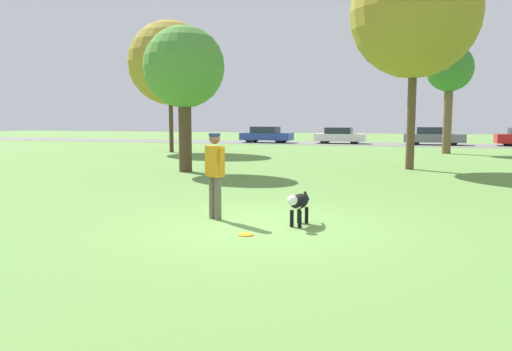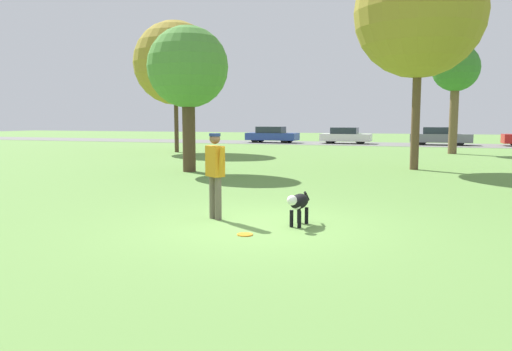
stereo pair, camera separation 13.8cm
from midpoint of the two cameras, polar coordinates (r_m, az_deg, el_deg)
ground_plane at (r=9.29m, az=0.81°, el=-5.75°), size 120.00×120.00×0.00m
far_road_strip at (r=39.99m, az=14.48°, el=3.49°), size 120.00×6.00×0.01m
person at (r=9.77m, az=-4.29°, el=0.77°), size 0.58×0.45×1.69m
dog at (r=9.23m, az=5.30°, el=-3.15°), size 0.35×1.00×0.62m
frisbee at (r=8.56m, az=-0.82°, el=-6.76°), size 0.27×0.27×0.02m
tree_mid_center at (r=20.72m, az=18.37°, el=17.26°), size 4.91×4.91×8.42m
tree_far_left at (r=30.10m, az=-9.08°, el=12.57°), size 4.84×4.84×7.62m
tree_near_left at (r=18.86m, az=-7.58°, el=12.02°), size 2.98×2.98×5.35m
tree_far_right at (r=30.42m, az=21.99°, el=11.11°), size 2.61×2.61×6.10m
parked_car_blue at (r=41.19m, az=1.93°, el=4.67°), size 4.27×1.84×1.33m
parked_car_white at (r=40.32m, az=10.30°, el=4.50°), size 3.96×1.80×1.28m
parked_car_grey at (r=40.01m, az=20.42°, el=4.23°), size 4.41×1.89×1.34m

